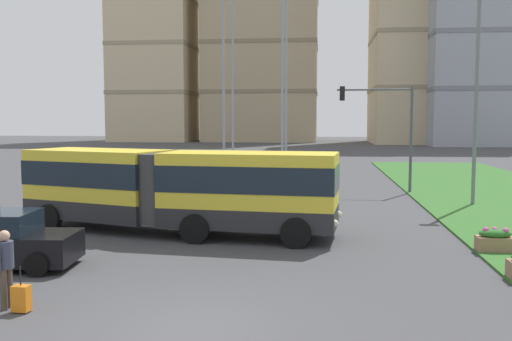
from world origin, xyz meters
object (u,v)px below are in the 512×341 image
at_px(rolling_suitcase, 21,298).
at_px(streetlight_median, 476,92).
at_px(pedestrian_crossing, 5,264).
at_px(traffic_light_far_right, 386,119).
at_px(apartment_tower_west, 156,27).
at_px(car_white_van, 190,172).
at_px(articulated_bus, 176,188).
at_px(apartment_tower_westcentre, 262,24).
at_px(apartment_tower_eastcentre, 482,11).
at_px(flower_planter_2, 495,240).

xyz_separation_m(rolling_suitcase, streetlight_median, (13.63, 17.01, 5.15)).
height_order(pedestrian_crossing, traffic_light_far_right, traffic_light_far_right).
relative_size(rolling_suitcase, apartment_tower_west, 0.02).
height_order(traffic_light_far_right, streetlight_median, streetlight_median).
xyz_separation_m(car_white_van, traffic_light_far_right, (12.11, -3.53, 3.41)).
height_order(pedestrian_crossing, rolling_suitcase, pedestrian_crossing).
height_order(articulated_bus, traffic_light_far_right, traffic_light_far_right).
relative_size(apartment_tower_west, apartment_tower_westcentre, 0.99).
bearing_deg(car_white_van, pedestrian_crossing, -86.05).
xyz_separation_m(rolling_suitcase, traffic_light_far_right, (9.94, 21.50, 3.85)).
xyz_separation_m(rolling_suitcase, apartment_tower_westcentre, (-5.46, 99.85, 22.28)).
bearing_deg(traffic_light_far_right, pedestrian_crossing, -116.02).
height_order(articulated_bus, apartment_tower_eastcentre, apartment_tower_eastcentre).
bearing_deg(articulated_bus, traffic_light_far_right, 55.25).
bearing_deg(flower_planter_2, articulated_bus, 169.75).
bearing_deg(streetlight_median, apartment_tower_westcentre, 102.98).
bearing_deg(traffic_light_far_right, apartment_tower_west, 114.91).
bearing_deg(apartment_tower_westcentre, articulated_bus, -85.87).
xyz_separation_m(car_white_van, apartment_tower_westcentre, (-3.30, 74.82, 21.84)).
relative_size(car_white_van, apartment_tower_west, 0.10).
distance_m(car_white_van, flower_planter_2, 22.88).
bearing_deg(rolling_suitcase, flower_planter_2, 30.28).
relative_size(articulated_bus, apartment_tower_westcentre, 0.27).
bearing_deg(pedestrian_crossing, car_white_van, 93.95).
bearing_deg(car_white_van, articulated_bus, -78.59).
xyz_separation_m(car_white_van, apartment_tower_eastcentre, (33.69, 60.14, 20.70)).
distance_m(car_white_van, pedestrian_crossing, 24.89).
relative_size(pedestrian_crossing, rolling_suitcase, 1.79).
bearing_deg(streetlight_median, rolling_suitcase, -128.70).
distance_m(traffic_light_far_right, apartment_tower_west, 87.54).
xyz_separation_m(car_white_van, apartment_tower_west, (-23.96, 74.14, 21.56)).
bearing_deg(apartment_tower_west, flower_planter_2, -67.70).
bearing_deg(apartment_tower_westcentre, flower_planter_2, -79.53).
bearing_deg(streetlight_median, traffic_light_far_right, 129.44).
relative_size(pedestrian_crossing, streetlight_median, 0.17).
bearing_deg(apartment_tower_west, articulated_bus, -73.23).
bearing_deg(streetlight_median, pedestrian_crossing, -129.95).
height_order(articulated_bus, streetlight_median, streetlight_median).
height_order(articulated_bus, apartment_tower_west, apartment_tower_west).
distance_m(flower_planter_2, traffic_light_far_right, 15.22).
bearing_deg(flower_planter_2, car_white_van, 127.40).
bearing_deg(articulated_bus, apartment_tower_west, 106.77).
relative_size(car_white_van, streetlight_median, 0.46).
xyz_separation_m(pedestrian_crossing, streetlight_median, (14.08, 16.81, 4.46)).
bearing_deg(car_white_van, apartment_tower_eastcentre, 60.74).
height_order(pedestrian_crossing, apartment_tower_west, apartment_tower_west).
height_order(flower_planter_2, streetlight_median, streetlight_median).
distance_m(apartment_tower_west, apartment_tower_westcentre, 20.68).
distance_m(rolling_suitcase, apartment_tower_eastcentre, 93.24).
bearing_deg(apartment_tower_westcentre, apartment_tower_west, -178.12).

